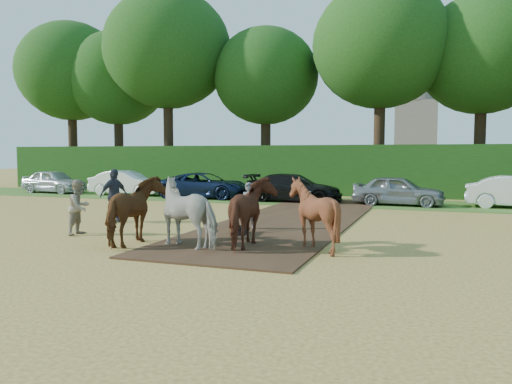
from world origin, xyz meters
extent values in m
plane|color=gold|center=(0.00, 0.00, 0.00)|extent=(120.00, 120.00, 0.00)
cube|color=#472D1C|center=(1.50, 7.00, 0.03)|extent=(4.50, 17.00, 0.05)
cube|color=#38601E|center=(0.00, 14.00, 0.01)|extent=(50.00, 5.00, 0.03)
cube|color=#14380F|center=(0.00, 18.50, 1.50)|extent=(46.00, 1.60, 3.00)
imported|color=#B3A98C|center=(-3.82, 1.21, 0.85)|extent=(0.66, 0.83, 1.70)
imported|color=#292C37|center=(-4.51, 3.94, 0.97)|extent=(0.83, 1.23, 1.94)
imported|color=brown|center=(-1.21, 0.31, 0.93)|extent=(1.26, 2.32, 1.87)
imported|color=#B9B3A6|center=(0.37, 0.63, 0.93)|extent=(2.03, 1.80, 1.87)
imported|color=#5D2A1D|center=(1.94, 0.96, 0.93)|extent=(1.26, 2.32, 1.87)
imported|color=#602B18|center=(3.52, 1.28, 0.94)|extent=(1.70, 1.87, 1.87)
cube|color=black|center=(0.93, 2.72, 0.16)|extent=(0.40, 0.83, 0.31)
cube|color=brown|center=(0.99, 2.19, 0.31)|extent=(0.24, 1.25, 0.09)
cylinder|color=brown|center=(0.67, 3.18, 0.49)|extent=(0.28, 0.89, 0.66)
cylinder|color=brown|center=(1.06, 3.23, 0.49)|extent=(0.07, 0.91, 0.66)
imported|color=gray|center=(0.80, 3.78, 0.78)|extent=(0.61, 0.44, 1.56)
imported|color=silver|center=(-16.18, 13.90, 0.74)|extent=(4.47, 2.10, 1.48)
imported|color=white|center=(-10.79, 13.94, 0.74)|extent=(4.55, 1.79, 1.48)
imported|color=#121E3B|center=(-5.59, 13.76, 0.72)|extent=(5.23, 2.54, 1.44)
imported|color=black|center=(-0.39, 13.44, 0.72)|extent=(5.05, 2.18, 1.45)
imported|color=gray|center=(4.81, 13.41, 0.73)|extent=(4.38, 2.02, 1.46)
cylinder|color=#382616|center=(-21.00, 21.50, 2.93)|extent=(0.70, 0.70, 5.85)
ellipsoid|color=#163F11|center=(-21.00, 21.50, 9.00)|extent=(8.40, 8.40, 7.73)
cylinder|color=#382616|center=(-17.00, 22.00, 2.70)|extent=(0.70, 0.70, 5.40)
ellipsoid|color=#163F11|center=(-17.00, 22.00, 8.32)|extent=(7.80, 7.80, 7.18)
cylinder|color=#382616|center=(-12.00, 21.00, 3.26)|extent=(0.70, 0.70, 6.53)
ellipsoid|color=#163F11|center=(-12.00, 21.00, 9.97)|extent=(9.20, 9.20, 8.46)
cylinder|color=#382616|center=(-5.00, 22.50, 2.59)|extent=(0.70, 0.70, 5.17)
ellipsoid|color=#163F11|center=(-5.00, 22.50, 7.95)|extent=(7.40, 7.40, 6.81)
cylinder|color=#382616|center=(3.00, 21.50, 3.04)|extent=(0.70, 0.70, 6.08)
ellipsoid|color=#163F11|center=(3.00, 21.50, 9.30)|extent=(8.60, 8.60, 7.91)
cylinder|color=#382616|center=(9.00, 23.00, 2.81)|extent=(0.70, 0.70, 5.62)
ellipsoid|color=#163F11|center=(9.00, 23.00, 8.62)|extent=(8.00, 8.00, 7.36)
cube|color=slate|center=(4.00, 55.00, 4.50)|extent=(5.00, 5.00, 9.00)
cone|color=slate|center=(4.00, 55.00, 18.00)|extent=(5.20, 5.20, 18.00)
camera|label=1|loc=(6.49, -11.27, 2.49)|focal=35.00mm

